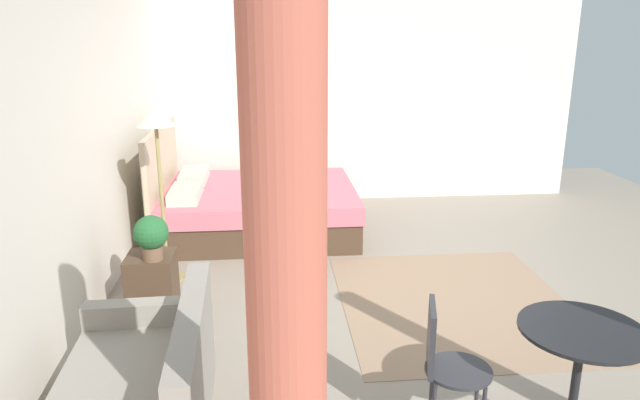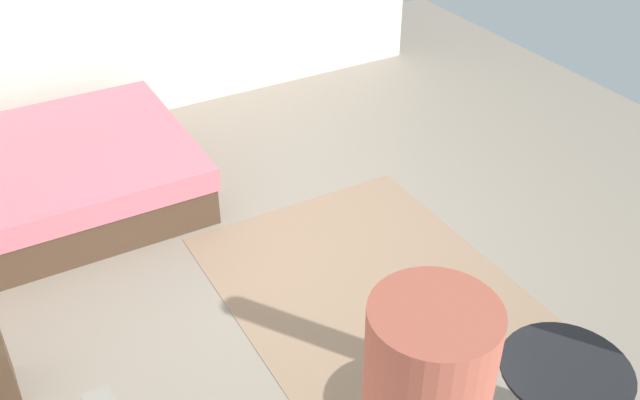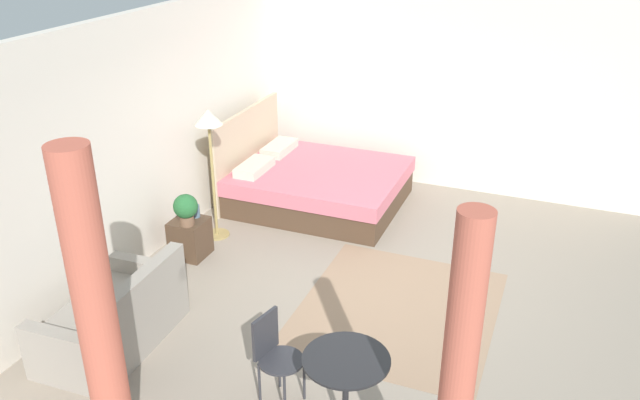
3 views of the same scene
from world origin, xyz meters
name	(u,v)px [view 2 (image 2 of 3)]	position (x,y,z in m)	size (l,w,h in m)	color
ground_plane	(315,270)	(0.00, 0.00, -0.01)	(9.31, 8.82, 0.02)	gray
area_rug	(361,279)	(-0.28, -0.24, 0.00)	(2.26, 1.99, 0.01)	#93755B
bed	(45,178)	(1.84, 1.57, 0.30)	(1.91, 2.27, 1.26)	#473323
balcony_table	(559,398)	(-2.12, -0.30, 0.53)	(0.68, 0.68, 0.75)	black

